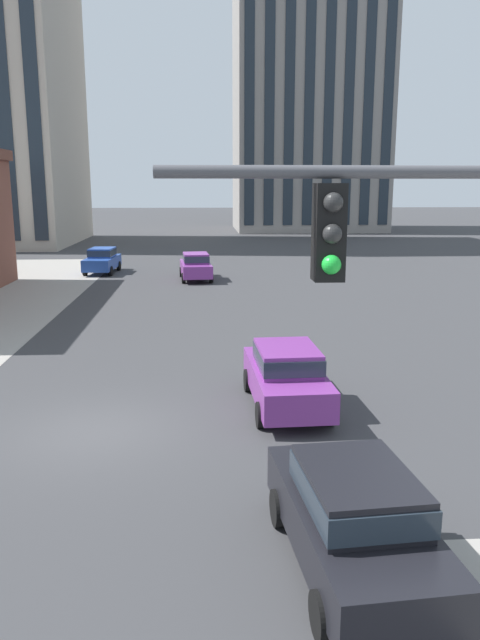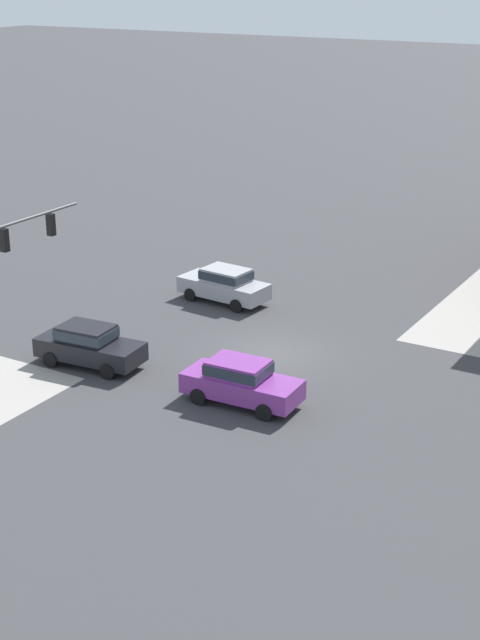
% 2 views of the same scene
% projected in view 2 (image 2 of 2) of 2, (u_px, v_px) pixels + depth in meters
% --- Properties ---
extents(ground_plane, '(320.00, 320.00, 0.00)m').
position_uv_depth(ground_plane, '(270.00, 353.00, 39.63)').
color(ground_plane, '#38383A').
extents(car_main_southbound_far, '(2.16, 4.53, 1.68)m').
position_uv_depth(car_main_southbound_far, '(89.00, 344.00, 38.15)').
color(car_main_southbound_far, black).
rests_on(car_main_southbound_far, ground).
extents(car_cross_eastbound, '(2.17, 4.54, 1.68)m').
position_uv_depth(car_cross_eastbound, '(225.00, 284.00, 45.29)').
color(car_cross_eastbound, '#99999E').
rests_on(car_cross_eastbound, ground).
extents(car_cross_westbound, '(2.02, 4.46, 1.68)m').
position_uv_depth(car_cross_westbound, '(241.00, 380.00, 34.82)').
color(car_cross_westbound, '#7A3389').
rests_on(car_cross_westbound, ground).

